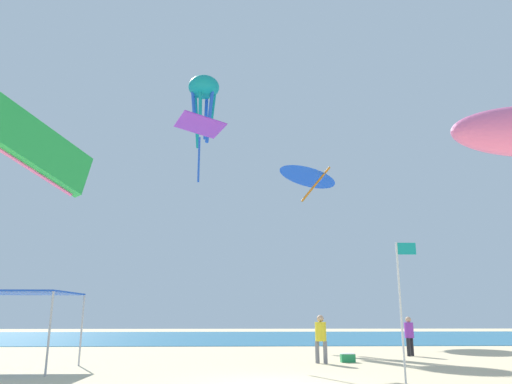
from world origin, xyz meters
The scene contains 10 objects.
ocean_strip centered at (0.00, 29.61, 0.01)m, with size 110.00×25.72×0.03m, color #1E6B93.
canopy_tent centered at (-8.59, 3.90, 2.53)m, with size 3.37×3.37×2.65m.
person_near_tent centered at (7.07, 9.45, 1.04)m, with size 0.42×0.42×1.77m.
person_leftmost centered at (2.36, 6.07, 1.09)m, with size 0.46×0.44×1.85m.
banner_flag centered at (3.81, 0.23, 2.36)m, with size 0.61×0.06×3.95m.
cooler_box centered at (3.49, 6.50, 0.18)m, with size 0.57×0.37×0.35m.
kite_octopus_teal centered at (-4.21, 26.46, 21.42)m, with size 3.44×3.44×6.54m.
kite_parafoil_green centered at (-8.89, 2.74, 8.15)m, with size 3.95×5.30×3.80m.
kite_delta_blue centered at (4.89, 25.44, 13.52)m, with size 5.47×5.43×4.15m.
kite_diamond_purple centered at (-3.17, 11.51, 11.94)m, with size 3.12×3.13×3.52m.
Camera 1 is at (-0.94, -14.13, 1.86)m, focal length 34.38 mm.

